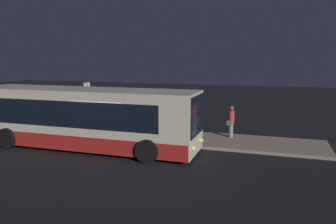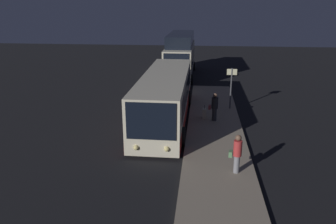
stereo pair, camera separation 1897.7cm
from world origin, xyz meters
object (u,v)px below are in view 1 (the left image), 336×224
bus_lead (83,119)px  suitcase (106,128)px  passenger_waiting (231,120)px  sign_post (87,99)px  passenger_boarding (116,116)px

bus_lead → suitcase: (-0.07, 2.39, -0.97)m
passenger_waiting → sign_post: bearing=7.3°
bus_lead → suitcase: bearing=91.7°
bus_lead → passenger_boarding: bus_lead is taller
passenger_waiting → sign_post: size_ratio=0.62×
passenger_boarding → passenger_waiting: bearing=-167.2°
passenger_waiting → suitcase: size_ratio=1.96×
passenger_boarding → suitcase: 0.90m
passenger_waiting → suitcase: 6.88m
passenger_waiting → sign_post: sign_post is taller
bus_lead → sign_post: size_ratio=4.15×
passenger_waiting → suitcase: (-6.72, -1.32, -0.61)m
passenger_boarding → suitcase: (-0.33, -0.59, -0.60)m
suitcase → sign_post: 3.11m
passenger_boarding → passenger_waiting: size_ratio=1.00×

